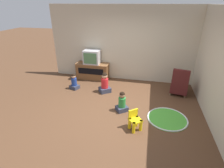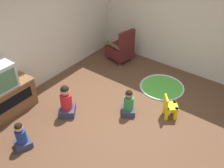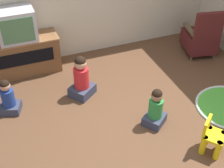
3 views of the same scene
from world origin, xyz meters
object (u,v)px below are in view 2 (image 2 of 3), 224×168
at_px(black_armchair, 121,49).
at_px(child_watching_center, 66,102).
at_px(child_watching_right, 129,104).
at_px(yellow_kid_chair, 170,108).
at_px(child_watching_left, 21,137).
at_px(tv_cabinet, 4,101).

distance_m(black_armchair, child_watching_center, 2.47).
bearing_deg(child_watching_center, child_watching_right, -90.29).
bearing_deg(yellow_kid_chair, child_watching_left, 104.58).
xyz_separation_m(yellow_kid_chair, child_watching_left, (-2.31, 1.72, 0.03)).
bearing_deg(yellow_kid_chair, child_watching_center, 86.10).
xyz_separation_m(yellow_kid_chair, child_watching_right, (-0.43, 0.71, 0.05)).
bearing_deg(child_watching_center, tv_cabinet, 89.82).
bearing_deg(tv_cabinet, child_watching_right, -52.85).
xyz_separation_m(tv_cabinet, child_watching_right, (1.51, -2.00, -0.08)).
distance_m(tv_cabinet, black_armchair, 3.25).
relative_size(tv_cabinet, child_watching_center, 1.79).
bearing_deg(tv_cabinet, child_watching_center, -52.79).
relative_size(black_armchair, child_watching_center, 1.32).
height_order(black_armchair, yellow_kid_chair, black_armchair).
relative_size(black_armchair, child_watching_right, 1.57).
xyz_separation_m(tv_cabinet, child_watching_left, (-0.36, -0.99, -0.09)).
height_order(black_armchair, child_watching_left, black_armchair).
bearing_deg(black_armchair, tv_cabinet, 1.17).
bearing_deg(child_watching_left, black_armchair, 26.27).
bearing_deg(child_watching_center, yellow_kid_chair, -92.58).
bearing_deg(yellow_kid_chair, tv_cabinet, 87.00).
height_order(black_armchair, child_watching_right, black_armchair).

